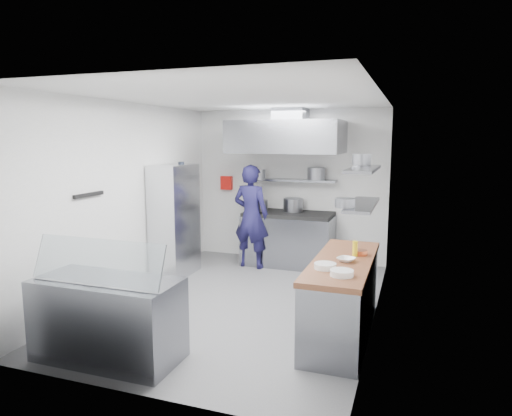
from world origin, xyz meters
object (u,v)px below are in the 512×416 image
at_px(chef, 251,216).
at_px(wire_rack, 175,220).
at_px(gas_range, 288,240).
at_px(display_case, 108,319).

height_order(chef, wire_rack, wire_rack).
height_order(gas_range, display_case, gas_range).
distance_m(chef, wire_rack, 1.35).
xyz_separation_m(wire_rack, display_case, (0.82, -2.88, -0.50)).
bearing_deg(gas_range, display_case, -101.16).
bearing_deg(chef, display_case, 94.53).
bearing_deg(chef, wire_rack, 46.94).
xyz_separation_m(gas_range, chef, (-0.58, -0.38, 0.46)).
bearing_deg(wire_rack, display_case, -74.08).
height_order(gas_range, wire_rack, wire_rack).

